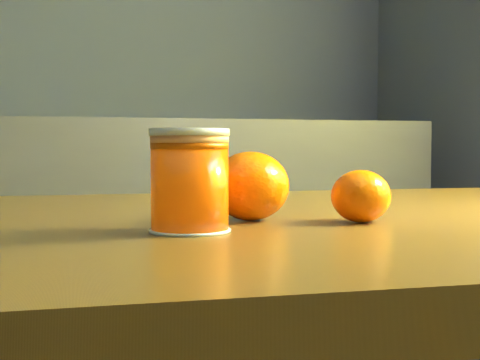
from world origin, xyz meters
name	(u,v)px	position (x,y,z in m)	size (l,w,h in m)	color
table	(326,304)	(0.90, 0.31, 0.67)	(1.06, 0.77, 0.76)	brown
juice_glass	(190,181)	(0.73, 0.22, 0.81)	(0.07, 0.07, 0.09)	#E34D04
orange_front	(250,186)	(0.80, 0.28, 0.80)	(0.08, 0.08, 0.07)	#FB6805
orange_back	(361,196)	(0.90, 0.24, 0.79)	(0.06, 0.06, 0.05)	#FB6805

